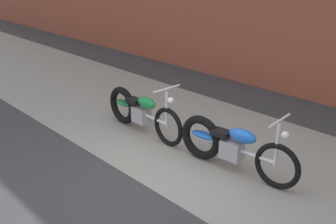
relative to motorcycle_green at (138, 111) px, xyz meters
The scene contains 4 objects.
ground_plane 1.96m from the motorcycle_green, 36.85° to the right, with size 80.00×80.00×0.00m, color #38383A.
sidewalk_slab 1.69m from the motorcycle_green, 21.37° to the left, with size 36.00×3.50×0.01m, color gray.
motorcycle_green is the anchor object (origin of this frame).
motorcycle_blue 1.99m from the motorcycle_green, ahead, with size 2.01×0.58×1.03m.
Camera 1 is at (3.55, -3.03, 3.00)m, focal length 41.34 mm.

